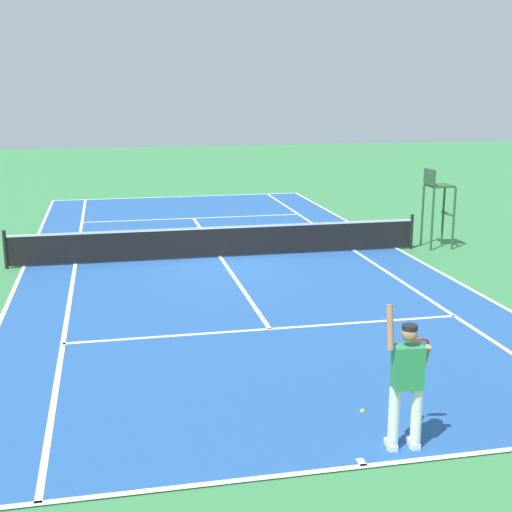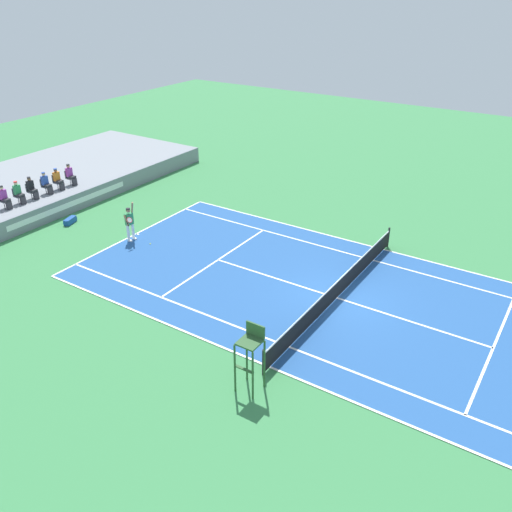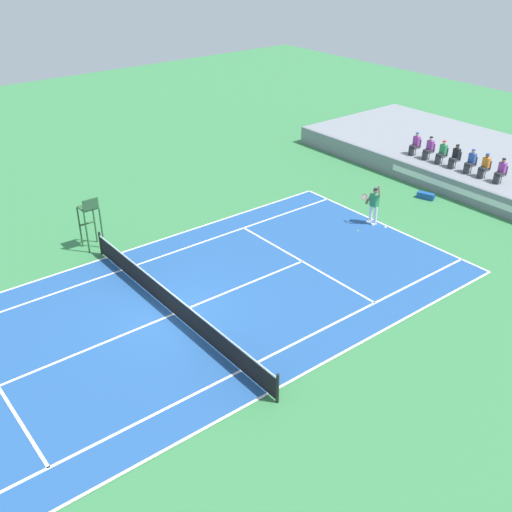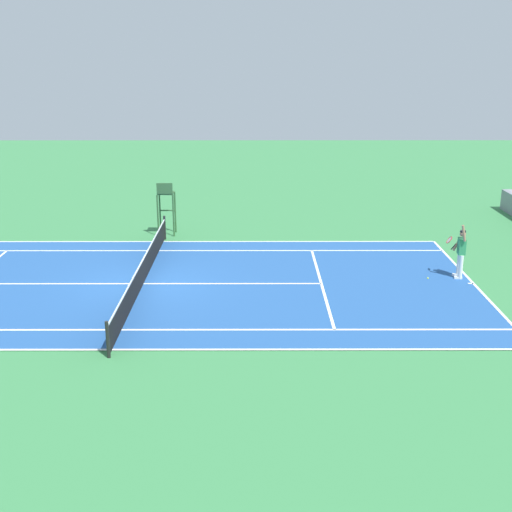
# 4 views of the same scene
# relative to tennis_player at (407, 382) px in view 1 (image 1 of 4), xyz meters

# --- Properties ---
(ground_plane) EXTENTS (80.00, 80.00, 0.00)m
(ground_plane) POSITION_rel_tennis_player_xyz_m (0.70, -11.54, -0.99)
(ground_plane) COLOR #387F47
(court) EXTENTS (11.08, 23.88, 0.03)m
(court) POSITION_rel_tennis_player_xyz_m (0.70, -11.54, -0.98)
(court) COLOR #235193
(court) RESTS_ON ground
(net) EXTENTS (11.98, 0.10, 1.07)m
(net) POSITION_rel_tennis_player_xyz_m (0.70, -11.54, -0.47)
(net) COLOR black
(net) RESTS_ON ground
(tennis_player) EXTENTS (0.78, 0.62, 2.08)m
(tennis_player) POSITION_rel_tennis_player_xyz_m (0.00, 0.00, 0.00)
(tennis_player) COLOR white
(tennis_player) RESTS_ON ground
(tennis_ball) EXTENTS (0.07, 0.07, 0.07)m
(tennis_ball) POSITION_rel_tennis_player_xyz_m (0.16, -1.17, -0.96)
(tennis_ball) COLOR #D1E533
(tennis_ball) RESTS_ON ground
(umpire_chair) EXTENTS (0.77, 0.77, 2.44)m
(umpire_chair) POSITION_rel_tennis_player_xyz_m (-6.02, -11.54, 0.56)
(umpire_chair) COLOR #2D562D
(umpire_chair) RESTS_ON ground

